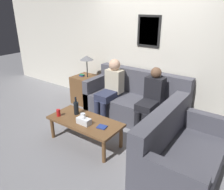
{
  "coord_description": "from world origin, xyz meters",
  "views": [
    {
      "loc": [
        1.96,
        -3.06,
        2.17
      ],
      "look_at": [
        -0.12,
        -0.15,
        0.69
      ],
      "focal_mm": 35.0,
      "sensor_mm": 36.0,
      "label": 1
    }
  ],
  "objects_px": {
    "couch_main": "(136,103)",
    "teddy_bear": "(136,151)",
    "wine_bottle": "(76,108)",
    "drinking_glass": "(83,116)",
    "couch_side": "(179,157)",
    "person_right": "(151,97)",
    "coffee_table": "(85,123)",
    "person_left": "(111,86)"
  },
  "relations": [
    {
      "from": "coffee_table",
      "to": "wine_bottle",
      "type": "distance_m",
      "value": 0.33
    },
    {
      "from": "coffee_table",
      "to": "wine_bottle",
      "type": "relative_size",
      "value": 3.92
    },
    {
      "from": "drinking_glass",
      "to": "wine_bottle",
      "type": "bearing_deg",
      "value": 165.1
    },
    {
      "from": "couch_side",
      "to": "coffee_table",
      "type": "bearing_deg",
      "value": 93.75
    },
    {
      "from": "person_right",
      "to": "teddy_bear",
      "type": "xyz_separation_m",
      "value": [
        0.26,
        -0.96,
        -0.48
      ]
    },
    {
      "from": "drinking_glass",
      "to": "person_right",
      "type": "xyz_separation_m",
      "value": [
        0.71,
        1.06,
        0.15
      ]
    },
    {
      "from": "person_right",
      "to": "teddy_bear",
      "type": "relative_size",
      "value": 3.65
    },
    {
      "from": "couch_main",
      "to": "teddy_bear",
      "type": "xyz_separation_m",
      "value": [
        0.68,
        -1.15,
        -0.19
      ]
    },
    {
      "from": "couch_main",
      "to": "coffee_table",
      "type": "relative_size",
      "value": 1.62
    },
    {
      "from": "couch_main",
      "to": "couch_side",
      "type": "relative_size",
      "value": 1.37
    },
    {
      "from": "wine_bottle",
      "to": "teddy_bear",
      "type": "height_order",
      "value": "wine_bottle"
    },
    {
      "from": "coffee_table",
      "to": "person_right",
      "type": "xyz_separation_m",
      "value": [
        0.65,
        1.09,
        0.25
      ]
    },
    {
      "from": "couch_side",
      "to": "wine_bottle",
      "type": "relative_size",
      "value": 4.63
    },
    {
      "from": "couch_side",
      "to": "drinking_glass",
      "type": "relative_size",
      "value": 16.38
    },
    {
      "from": "couch_side",
      "to": "person_right",
      "type": "distance_m",
      "value": 1.37
    },
    {
      "from": "wine_bottle",
      "to": "teddy_bear",
      "type": "distance_m",
      "value": 1.24
    },
    {
      "from": "couch_main",
      "to": "teddy_bear",
      "type": "relative_size",
      "value": 6.45
    },
    {
      "from": "teddy_bear",
      "to": "person_right",
      "type": "bearing_deg",
      "value": 105.13
    },
    {
      "from": "wine_bottle",
      "to": "person_right",
      "type": "relative_size",
      "value": 0.28
    },
    {
      "from": "wine_bottle",
      "to": "drinking_glass",
      "type": "distance_m",
      "value": 0.22
    },
    {
      "from": "person_right",
      "to": "teddy_bear",
      "type": "bearing_deg",
      "value": -74.87
    },
    {
      "from": "couch_side",
      "to": "person_right",
      "type": "height_order",
      "value": "person_right"
    },
    {
      "from": "couch_main",
      "to": "drinking_glass",
      "type": "bearing_deg",
      "value": -103.58
    },
    {
      "from": "couch_main",
      "to": "drinking_glass",
      "type": "xyz_separation_m",
      "value": [
        -0.3,
        -1.24,
        0.14
      ]
    },
    {
      "from": "drinking_glass",
      "to": "person_right",
      "type": "relative_size",
      "value": 0.08
    },
    {
      "from": "couch_side",
      "to": "teddy_bear",
      "type": "height_order",
      "value": "couch_side"
    },
    {
      "from": "coffee_table",
      "to": "couch_main",
      "type": "bearing_deg",
      "value": 79.67
    },
    {
      "from": "couch_main",
      "to": "coffee_table",
      "type": "height_order",
      "value": "couch_main"
    },
    {
      "from": "person_right",
      "to": "teddy_bear",
      "type": "height_order",
      "value": "person_right"
    },
    {
      "from": "teddy_bear",
      "to": "couch_main",
      "type": "bearing_deg",
      "value": 120.53
    },
    {
      "from": "couch_main",
      "to": "person_right",
      "type": "height_order",
      "value": "person_right"
    },
    {
      "from": "wine_bottle",
      "to": "person_left",
      "type": "bearing_deg",
      "value": 87.75
    },
    {
      "from": "couch_main",
      "to": "person_left",
      "type": "xyz_separation_m",
      "value": [
        -0.46,
        -0.23,
        0.32
      ]
    },
    {
      "from": "wine_bottle",
      "to": "teddy_bear",
      "type": "xyz_separation_m",
      "value": [
        1.17,
        0.04,
        -0.41
      ]
    },
    {
      "from": "coffee_table",
      "to": "wine_bottle",
      "type": "bearing_deg",
      "value": 162.79
    },
    {
      "from": "wine_bottle",
      "to": "teddy_bear",
      "type": "relative_size",
      "value": 1.02
    },
    {
      "from": "couch_main",
      "to": "drinking_glass",
      "type": "distance_m",
      "value": 1.28
    },
    {
      "from": "drinking_glass",
      "to": "person_right",
      "type": "height_order",
      "value": "person_right"
    },
    {
      "from": "couch_main",
      "to": "couch_side",
      "type": "xyz_separation_m",
      "value": [
        1.33,
        -1.17,
        0.0
      ]
    },
    {
      "from": "couch_side",
      "to": "person_right",
      "type": "bearing_deg",
      "value": 42.76
    },
    {
      "from": "wine_bottle",
      "to": "teddy_bear",
      "type": "bearing_deg",
      "value": 2.0
    },
    {
      "from": "drinking_glass",
      "to": "teddy_bear",
      "type": "height_order",
      "value": "drinking_glass"
    }
  ]
}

